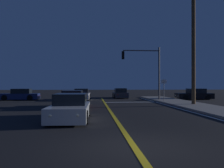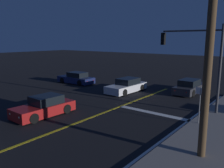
# 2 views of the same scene
# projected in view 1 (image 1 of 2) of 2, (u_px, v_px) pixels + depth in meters

# --- Properties ---
(ground_plane) EXTENTS (160.00, 160.00, 0.00)m
(ground_plane) POSITION_uv_depth(u_px,v_px,m) (135.00, 148.00, 6.79)
(ground_plane) COLOR black
(sidewalk_right) EXTENTS (3.20, 34.16, 0.15)m
(sidewalk_right) POSITION_uv_depth(u_px,v_px,m) (211.00, 109.00, 16.84)
(sidewalk_right) COLOR gray
(sidewalk_right) RESTS_ON ground
(lane_line_center) EXTENTS (0.20, 32.26, 0.01)m
(lane_line_center) POSITION_uv_depth(u_px,v_px,m) (110.00, 111.00, 16.25)
(lane_line_center) COLOR gold
(lane_line_center) RESTS_ON ground
(lane_line_edge_right) EXTENTS (0.16, 32.26, 0.01)m
(lane_line_edge_right) POSITION_uv_depth(u_px,v_px,m) (185.00, 110.00, 16.69)
(lane_line_edge_right) COLOR white
(lane_line_edge_right) RESTS_ON ground
(stop_bar) EXTENTS (5.58, 0.50, 0.01)m
(stop_bar) POSITION_uv_depth(u_px,v_px,m) (131.00, 102.00, 24.44)
(stop_bar) COLOR white
(stop_bar) RESTS_ON ground
(car_parked_curb_navy) EXTENTS (4.63, 1.97, 1.34)m
(car_parked_curb_navy) POSITION_uv_depth(u_px,v_px,m) (20.00, 95.00, 27.95)
(car_parked_curb_navy) COLOR navy
(car_parked_curb_navy) RESTS_ON ground
(car_mid_block_black) EXTENTS (4.41, 2.09, 1.34)m
(car_mid_block_black) POSITION_uv_depth(u_px,v_px,m) (194.00, 95.00, 29.13)
(car_mid_block_black) COLOR black
(car_mid_block_black) RESTS_ON ground
(car_distant_tail_red) EXTENTS (1.94, 4.26, 1.34)m
(car_distant_tail_red) POSITION_uv_depth(u_px,v_px,m) (72.00, 100.00, 19.01)
(car_distant_tail_red) COLOR maroon
(car_distant_tail_red) RESTS_ON ground
(car_following_oncoming_white) EXTENTS (2.03, 4.75, 1.34)m
(car_following_oncoming_white) POSITION_uv_depth(u_px,v_px,m) (82.00, 95.00, 28.44)
(car_following_oncoming_white) COLOR silver
(car_following_oncoming_white) RESTS_ON ground
(car_far_approaching_silver) EXTENTS (2.03, 4.71, 1.34)m
(car_far_approaching_silver) POSITION_uv_depth(u_px,v_px,m) (70.00, 108.00, 12.24)
(car_far_approaching_silver) COLOR #B2B5BA
(car_far_approaching_silver) RESTS_ON ground
(car_side_waiting_charcoal) EXTENTS (1.86, 4.76, 1.34)m
(car_side_waiting_charcoal) POSITION_uv_depth(u_px,v_px,m) (120.00, 94.00, 32.24)
(car_side_waiting_charcoal) COLOR #2D2D33
(car_side_waiting_charcoal) RESTS_ON ground
(traffic_signal_near_right) EXTENTS (4.39, 0.28, 6.09)m
(traffic_signal_near_right) POSITION_uv_depth(u_px,v_px,m) (146.00, 65.00, 26.92)
(traffic_signal_near_right) COLOR #38383D
(traffic_signal_near_right) RESTS_ON ground
(utility_pole_right) EXTENTS (1.48, 0.33, 10.65)m
(utility_pole_right) POSITION_uv_depth(u_px,v_px,m) (193.00, 42.00, 20.41)
(utility_pole_right) COLOR #4C3823
(utility_pole_right) RESTS_ON ground
(street_sign_corner) EXTENTS (0.56, 0.06, 2.38)m
(street_sign_corner) POSITION_uv_depth(u_px,v_px,m) (164.00, 87.00, 24.22)
(street_sign_corner) COLOR slate
(street_sign_corner) RESTS_ON ground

